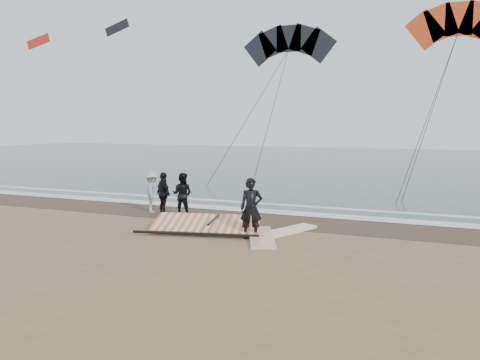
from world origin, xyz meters
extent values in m
plane|color=#8C704C|center=(0.00, 0.00, 0.00)|extent=(120.00, 120.00, 0.00)
cube|color=#233838|center=(0.00, 33.00, 0.01)|extent=(120.00, 54.00, 0.02)
cube|color=#4C3D2B|center=(0.00, 4.50, 0.01)|extent=(120.00, 2.80, 0.01)
cube|color=white|center=(0.00, 5.90, 0.03)|extent=(120.00, 0.90, 0.01)
cube|color=white|center=(0.00, 7.60, 0.03)|extent=(120.00, 0.45, 0.01)
imported|color=black|center=(0.71, 1.58, 0.93)|extent=(0.80, 0.67, 1.86)
cube|color=silver|center=(1.01, 1.67, 0.05)|extent=(1.63, 2.63, 0.10)
cube|color=white|center=(1.54, 2.84, 0.05)|extent=(1.47, 2.25, 0.09)
imported|color=black|center=(-3.00, 3.99, 0.82)|extent=(0.87, 0.72, 1.65)
imported|color=black|center=(-3.70, 3.79, 0.83)|extent=(1.04, 0.87, 1.66)
imported|color=#ADAEA9|center=(-4.40, 4.09, 0.82)|extent=(1.13, 1.22, 1.65)
cube|color=black|center=(-1.14, 2.42, 0.05)|extent=(2.43, 1.06, 0.09)
cube|color=#D26523|center=(-0.94, 1.82, 0.30)|extent=(3.66, 2.05, 0.37)
cylinder|color=black|center=(-0.94, 1.04, 0.11)|extent=(3.93, 0.95, 0.09)
cylinder|color=black|center=(-0.64, 1.82, 0.45)|extent=(0.44, 1.70, 0.07)
cylinder|color=#262626|center=(5.71, 14.96, 4.52)|extent=(0.04, 0.04, 14.26)
cylinder|color=#262626|center=(5.81, 15.42, 4.52)|extent=(0.04, 0.04, 13.54)
cylinder|color=#262626|center=(-5.17, 17.77, 4.64)|extent=(0.04, 0.04, 15.65)
cylinder|color=#262626|center=(-3.88, 17.92, 4.64)|extent=(0.04, 0.04, 15.47)
cube|color=black|center=(-26.32, 32.00, 13.96)|extent=(3.13, 0.12, 1.73)
cube|color=red|center=(-33.56, 28.00, 12.32)|extent=(3.13, 0.12, 1.56)
camera|label=1|loc=(5.62, -11.53, 3.45)|focal=35.00mm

